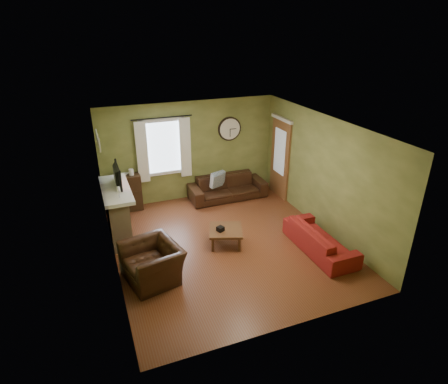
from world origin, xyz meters
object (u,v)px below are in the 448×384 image
object	(u,v)px
sofa_brown	(228,187)
armchair	(152,262)
bookshelf	(126,193)
sofa_red	(320,239)
coffee_table	(226,237)

from	to	relation	value
sofa_brown	armchair	distance (m)	3.80
bookshelf	sofa_red	xyz separation A→B (m)	(3.50, -3.34, -0.20)
armchair	coffee_table	size ratio (longest dim) A/B	1.55
sofa_brown	coffee_table	distance (m)	2.35
sofa_red	coffee_table	world-z (taller)	sofa_red
sofa_brown	sofa_red	bearing A→B (deg)	-74.92
bookshelf	sofa_red	bearing A→B (deg)	-43.66
sofa_red	coffee_table	distance (m)	1.98
armchair	coffee_table	bearing A→B (deg)	96.24
sofa_brown	sofa_red	size ratio (longest dim) A/B	1.12
bookshelf	sofa_brown	world-z (taller)	bookshelf
armchair	bookshelf	bearing A→B (deg)	167.76
sofa_red	armchair	world-z (taller)	armchair
coffee_table	sofa_red	bearing A→B (deg)	-28.14
bookshelf	sofa_brown	xyz separation A→B (m)	(2.66, -0.24, -0.16)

